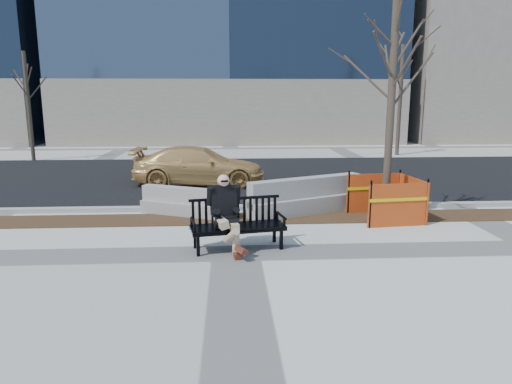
% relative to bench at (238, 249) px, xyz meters
% --- Properties ---
extents(ground, '(120.00, 120.00, 0.00)m').
position_rel_bench_xyz_m(ground, '(-0.05, -0.26, 0.00)').
color(ground, beige).
rests_on(ground, ground).
extents(mulch_strip, '(40.00, 1.20, 0.02)m').
position_rel_bench_xyz_m(mulch_strip, '(-0.05, 2.34, 0.00)').
color(mulch_strip, '#47301C').
rests_on(mulch_strip, ground).
extents(asphalt_street, '(60.00, 10.40, 0.01)m').
position_rel_bench_xyz_m(asphalt_street, '(-0.05, 8.54, 0.00)').
color(asphalt_street, black).
rests_on(asphalt_street, ground).
extents(curb, '(60.00, 0.25, 0.12)m').
position_rel_bench_xyz_m(curb, '(-0.05, 3.29, 0.06)').
color(curb, '#9E9B93').
rests_on(curb, ground).
extents(bench, '(2.01, 1.03, 1.02)m').
position_rel_bench_xyz_m(bench, '(0.00, 0.00, 0.00)').
color(bench, black).
rests_on(bench, ground).
extents(seated_man, '(0.84, 1.19, 1.53)m').
position_rel_bench_xyz_m(seated_man, '(-0.26, 0.00, 0.00)').
color(seated_man, black).
rests_on(seated_man, ground).
extents(tree_fence, '(2.49, 2.49, 5.64)m').
position_rel_bench_xyz_m(tree_fence, '(3.72, 2.11, 0.00)').
color(tree_fence, '#E6511E').
rests_on(tree_fence, ground).
extents(sedan, '(4.62, 2.14, 1.31)m').
position_rel_bench_xyz_m(sedan, '(-1.19, 7.05, 0.00)').
color(sedan, tan).
rests_on(sedan, ground).
extents(jersey_barrier_left, '(2.54, 1.51, 0.73)m').
position_rel_bench_xyz_m(jersey_barrier_left, '(-1.23, 2.77, 0.00)').
color(jersey_barrier_left, gray).
rests_on(jersey_barrier_left, ground).
extents(jersey_barrier_right, '(3.29, 1.97, 0.95)m').
position_rel_bench_xyz_m(jersey_barrier_right, '(1.85, 2.86, 0.00)').
color(jersey_barrier_right, gray).
rests_on(jersey_barrier_right, ground).
extents(far_tree_left, '(2.21, 2.21, 5.43)m').
position_rel_bench_xyz_m(far_tree_left, '(-9.45, 13.70, 0.00)').
color(far_tree_left, '#44382C').
rests_on(far_tree_left, ground).
extents(far_tree_right, '(2.86, 2.86, 5.98)m').
position_rel_bench_xyz_m(far_tree_right, '(8.59, 14.77, 0.00)').
color(far_tree_right, '#49392F').
rests_on(far_tree_right, ground).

